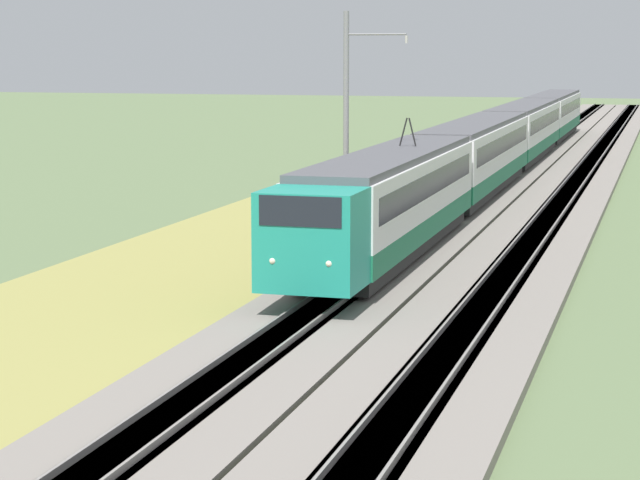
% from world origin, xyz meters
% --- Properties ---
extents(ballast_main, '(240.00, 4.40, 0.30)m').
position_xyz_m(ballast_main, '(50.00, 0.00, 0.15)').
color(ballast_main, gray).
rests_on(ballast_main, ground).
extents(ballast_adjacent, '(240.00, 4.40, 0.30)m').
position_xyz_m(ballast_adjacent, '(50.00, -4.56, 0.15)').
color(ballast_adjacent, gray).
rests_on(ballast_adjacent, ground).
extents(track_main, '(240.00, 1.57, 0.45)m').
position_xyz_m(track_main, '(50.00, 0.00, 0.16)').
color(track_main, '#4C4238').
rests_on(track_main, ground).
extents(track_adjacent, '(240.00, 1.57, 0.45)m').
position_xyz_m(track_adjacent, '(50.00, -4.56, 0.16)').
color(track_adjacent, '#4C4238').
rests_on(track_adjacent, ground).
extents(grass_verge, '(240.00, 10.70, 0.12)m').
position_xyz_m(grass_verge, '(50.00, 5.98, 0.06)').
color(grass_verge, '#99934C').
rests_on(grass_verge, ground).
extents(passenger_train, '(84.76, 2.97, 5.16)m').
position_xyz_m(passenger_train, '(70.95, 0.00, 2.42)').
color(passenger_train, teal).
rests_on(passenger_train, ground).
extents(catenary_mast_mid, '(0.22, 2.56, 9.21)m').
position_xyz_m(catenary_mast_mid, '(43.75, 2.68, 4.75)').
color(catenary_mast_mid, slate).
rests_on(catenary_mast_mid, ground).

